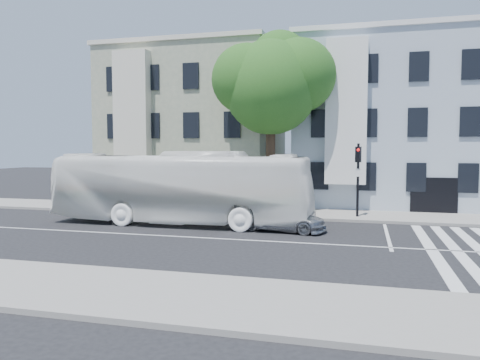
% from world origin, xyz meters
% --- Properties ---
extents(ground, '(120.00, 120.00, 0.00)m').
position_xyz_m(ground, '(0.00, 0.00, 0.00)').
color(ground, black).
rests_on(ground, ground).
extents(sidewalk_far, '(80.00, 4.00, 0.15)m').
position_xyz_m(sidewalk_far, '(0.00, 8.00, 0.07)').
color(sidewalk_far, gray).
rests_on(sidewalk_far, ground).
extents(sidewalk_near, '(80.00, 4.00, 0.15)m').
position_xyz_m(sidewalk_near, '(0.00, -8.00, 0.07)').
color(sidewalk_near, gray).
rests_on(sidewalk_near, ground).
extents(building_left, '(12.00, 10.00, 11.00)m').
position_xyz_m(building_left, '(-7.00, 15.00, 5.50)').
color(building_left, gray).
rests_on(building_left, ground).
extents(building_right, '(12.00, 10.00, 11.00)m').
position_xyz_m(building_right, '(7.00, 15.00, 5.50)').
color(building_right, '#A1B1C0').
rests_on(building_right, ground).
extents(street_tree, '(7.30, 5.90, 11.10)m').
position_xyz_m(street_tree, '(0.06, 8.74, 7.83)').
color(street_tree, '#2D2116').
rests_on(street_tree, ground).
extents(bus, '(3.31, 13.52, 3.76)m').
position_xyz_m(bus, '(-3.66, 3.29, 1.88)').
color(bus, white).
rests_on(bus, ground).
extents(sedan, '(2.40, 4.50, 1.24)m').
position_xyz_m(sedan, '(1.68, 2.60, 0.62)').
color(sedan, '#A2A4A8').
rests_on(sedan, ground).
extents(hedge, '(8.26, 3.76, 0.70)m').
position_xyz_m(hedge, '(-6.32, 6.80, 0.50)').
color(hedge, '#29551B').
rests_on(hedge, sidewalk_far).
extents(traffic_signal, '(0.41, 0.53, 4.16)m').
position_xyz_m(traffic_signal, '(5.12, 7.13, 2.69)').
color(traffic_signal, black).
rests_on(traffic_signal, ground).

